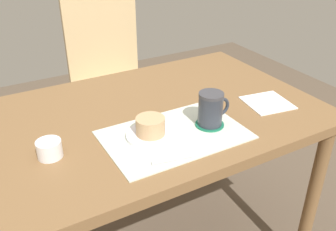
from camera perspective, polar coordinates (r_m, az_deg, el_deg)
name	(u,v)px	position (r m, az deg, el deg)	size (l,w,h in m)	color
dining_table	(139,135)	(1.30, -4.40, -2.96)	(1.25, 0.76, 0.72)	brown
wooden_chair	(111,81)	(2.02, -8.62, 5.20)	(0.44, 0.44, 0.95)	#D1B27F
placemat	(174,135)	(1.14, 0.99, -2.95)	(0.43, 0.28, 0.00)	silver
pastry_plate	(151,135)	(1.13, -2.66, -3.02)	(0.15, 0.15, 0.01)	white
pastry	(150,126)	(1.11, -2.69, -1.59)	(0.09, 0.09, 0.05)	tan
coffee_coaster	(210,124)	(1.20, 6.35, -1.35)	(0.09, 0.09, 0.01)	#196B4C
coffee_mug	(211,109)	(1.17, 6.60, 1.05)	(0.11, 0.08, 0.11)	#2D333D
teaspoon	(174,159)	(1.03, 1.00, -6.65)	(0.01, 0.01, 0.13)	silver
paper_napkin	(267,103)	(1.38, 14.89, 1.90)	(0.15, 0.15, 0.00)	white
sugar_bowl	(49,149)	(1.09, -17.63, -4.89)	(0.07, 0.07, 0.05)	white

